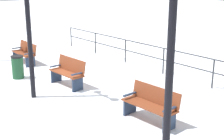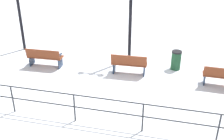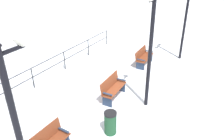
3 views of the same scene
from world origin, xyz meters
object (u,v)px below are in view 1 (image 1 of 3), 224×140
at_px(lamppost_far, 172,19).
at_px(trash_bin, 18,67).
at_px(bench_nearest, 25,52).
at_px(bench_second, 68,72).
at_px(lamppost_middle, 27,1).
at_px(bench_third, 151,104).

distance_m(lamppost_far, trash_bin, 8.09).
distance_m(bench_nearest, bench_second, 3.81).
bearing_deg(lamppost_middle, bench_second, -169.99).
bearing_deg(lamppost_middle, trash_bin, -101.69).
bearing_deg(bench_nearest, lamppost_far, 81.83).
bearing_deg(trash_bin, bench_third, 101.35).
bearing_deg(bench_second, lamppost_far, 73.32).
xyz_separation_m(bench_second, lamppost_far, (1.45, 5.73, 2.50)).
distance_m(bench_second, lamppost_middle, 2.88).
height_order(bench_second, bench_third, bench_second).
xyz_separation_m(bench_nearest, bench_second, (0.16, 3.80, 0.03)).
height_order(bench_nearest, lamppost_middle, lamppost_middle).
bearing_deg(lamppost_middle, bench_third, 114.27).
distance_m(bench_second, bench_third, 3.81).
distance_m(bench_nearest, bench_third, 7.61).
relative_size(bench_second, lamppost_far, 0.34).
distance_m(bench_second, lamppost_far, 6.42).
bearing_deg(bench_second, bench_nearest, -94.87).
height_order(bench_nearest, lamppost_far, lamppost_far).
bearing_deg(lamppost_far, bench_nearest, -99.57).
bearing_deg(lamppost_far, bench_third, -129.82).
bearing_deg(lamppost_far, trash_bin, -93.37).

